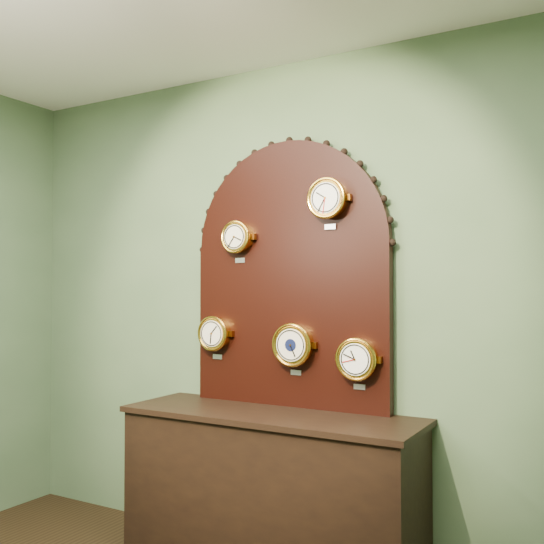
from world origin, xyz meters
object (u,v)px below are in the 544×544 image
Objects in this scene: shop_counter at (270,494)px; arabic_clock at (328,199)px; display_board at (289,265)px; tide_clock at (357,359)px; hygrometer at (215,333)px; barometer at (293,345)px; roman_clock at (237,237)px.

arabic_clock is (0.27, 0.15, 1.58)m from shop_counter.
tide_clock is (0.44, -0.07, -0.50)m from display_board.
display_board is at bearing 171.31° from tide_clock.
hygrometer is at bearing 179.97° from tide_clock.
barometer is (0.53, -0.00, -0.04)m from hygrometer.
tide_clock is at bearing 0.08° from barometer.
roman_clock reaches higher than shop_counter.
tide_clock is at bearing -8.69° from display_board.
display_board is at bearing 8.01° from hygrometer.
roman_clock is 0.84× the size of barometer.
display_board is 0.36m from roman_clock.
hygrometer is at bearing 179.90° from barometer.
hygrometer reaches higher than barometer.
shop_counter is 5.48× the size of barometer.
display_board is 5.24× the size of barometer.
shop_counter is 1.05× the size of display_board.
barometer is 0.38m from tide_clock.
arabic_clock reaches higher than barometer.
arabic_clock is at bearing -13.90° from display_board.
barometer is at bearing 68.89° from shop_counter.
roman_clock is at bearing -168.05° from display_board.
hygrometer is (-0.47, -0.07, -0.40)m from display_board.
shop_counter is 6.14× the size of hygrometer.
display_board is at bearing 90.00° from shop_counter.
hygrometer is 0.91m from tide_clock.
shop_counter is 6.52× the size of roman_clock.
arabic_clock is at bearing 29.69° from shop_counter.
shop_counter is at bearing -26.42° from roman_clock.
display_board is 0.62m from hygrometer.
shop_counter is at bearing -150.31° from arabic_clock.
hygrometer is (-0.47, 0.15, 0.82)m from shop_counter.
hygrometer is at bearing -179.85° from roman_clock.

